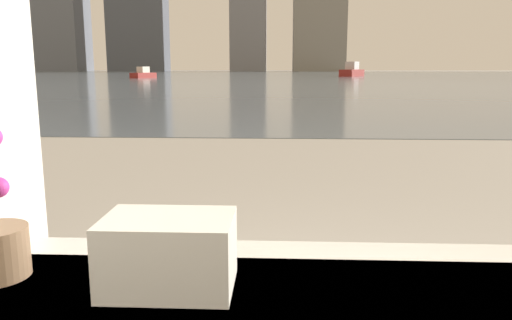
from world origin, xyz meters
name	(u,v)px	position (x,y,z in m)	size (l,w,h in m)	color
towel_stack	(169,253)	(-0.16, 0.81, 0.63)	(0.28, 0.19, 0.16)	silver
harbor_water	(279,75)	(0.00, 62.00, 0.01)	(180.00, 110.00, 0.01)	slate
harbor_boat_0	(352,71)	(7.90, 55.08, 0.56)	(3.20, 4.40, 1.58)	maroon
harbor_boat_1	(143,74)	(-12.53, 45.96, 0.38)	(1.95, 2.94, 1.05)	maroon
harbor_boat_3	(5,72)	(-35.79, 64.28, 0.37)	(1.41, 2.82, 1.01)	navy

